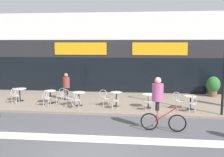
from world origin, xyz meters
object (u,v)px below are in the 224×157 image
cafe_chair_3_near (115,99)px  cafe_chair_2_side (68,96)px  bistro_table_0 (20,92)px  bistro_table_3 (116,96)px  bistro_table_1 (50,94)px  bistro_table_2 (79,96)px  cafe_chair_4_near (149,101)px  cafe_chair_1_near (46,97)px  cafe_chair_5_near (193,102)px  cafe_chair_1_side (61,95)px  planter_pot (213,86)px  bistro_table_4 (148,98)px  cafe_chair_3_side (105,97)px  bistro_table_5 (190,100)px  cyclist_0 (159,100)px  pedestrian_far_end (66,84)px  cafe_chair_5_side (178,99)px  cafe_chair_0_near (14,94)px  cafe_chair_2_near (76,99)px

cafe_chair_3_near → cafe_chair_2_side: bearing=73.2°
bistro_table_0 → bistro_table_3: size_ratio=0.98×
bistro_table_1 → bistro_table_2: bistro_table_2 is taller
cafe_chair_4_near → cafe_chair_1_near: bearing=86.4°
cafe_chair_5_near → cafe_chair_1_near: bearing=93.9°
cafe_chair_1_side → planter_pot: bearing=-158.7°
bistro_table_1 → cafe_chair_3_near: 3.87m
bistro_table_4 → bistro_table_0: bearing=173.8°
cafe_chair_3_side → bistro_table_0: bearing=168.0°
bistro_table_3 → cafe_chair_3_side: size_ratio=0.87×
bistro_table_5 → cafe_chair_4_near: 2.20m
bistro_table_0 → cafe_chair_5_near: (9.61, -1.53, -0.01)m
cyclist_0 → pedestrian_far_end: size_ratio=1.36×
bistro_table_0 → bistro_table_5: bearing=-5.4°
cafe_chair_1_near → cafe_chair_5_side: size_ratio=1.00×
cafe_chair_0_near → cafe_chair_1_side: bearing=-78.4°
bistro_table_2 → bistro_table_5: bearing=-1.1°
bistro_table_1 → pedestrian_far_end: pedestrian_far_end is taller
bistro_table_3 → cafe_chair_4_near: (1.72, -0.77, -0.03)m
bistro_table_1 → bistro_table_5: 7.63m
cafe_chair_2_near → cyclist_0: size_ratio=0.41×
cafe_chair_1_side → cafe_chair_2_near: (1.11, -0.99, 0.00)m
planter_pot → cafe_chair_0_near: bearing=-164.4°
cafe_chair_2_near → bistro_table_3: bearing=-66.5°
bistro_table_1 → cafe_chair_2_near: (1.73, -0.99, -0.00)m
bistro_table_1 → cafe_chair_2_near: size_ratio=0.82×
planter_pot → cafe_chair_3_side: bearing=-153.1°
cafe_chair_3_near → bistro_table_3: bearing=-5.6°
cafe_chair_3_side → planter_pot: planter_pot is taller
bistro_table_3 → planter_pot: planter_pot is taller
cafe_chair_3_side → bistro_table_4: bearing=-7.9°
cafe_chair_0_near → bistro_table_0: bearing=6.5°
bistro_table_3 → cafe_chair_1_side: (-3.14, 0.24, -0.03)m
cafe_chair_5_side → cyclist_0: cyclist_0 is taller
cafe_chair_1_near → planter_pot: 10.33m
bistro_table_0 → cafe_chair_3_near: cafe_chair_3_near is taller
cafe_chair_1_near → cafe_chair_3_near: same height
bistro_table_1 → cafe_chair_2_near: cafe_chair_2_near is taller
planter_pot → pedestrian_far_end: 9.24m
bistro_table_2 → bistro_table_4: size_ratio=1.03×
cafe_chair_3_near → cyclist_0: cyclist_0 is taller
bistro_table_3 → cafe_chair_3_side: cafe_chair_3_side is taller
bistro_table_5 → cafe_chair_1_side: 7.00m
bistro_table_3 → pedestrian_far_end: (-3.12, 1.25, 0.41)m
bistro_table_5 → cyclist_0: size_ratio=0.33×
cafe_chair_3_near → cafe_chair_5_side: bearing=-89.4°
bistro_table_4 → bistro_table_5: (2.13, -0.10, -0.02)m
cafe_chair_2_side → planter_pot: planter_pot is taller
bistro_table_4 → cafe_chair_0_near: size_ratio=0.81×
cyclist_0 → pedestrian_far_end: cyclist_0 is taller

